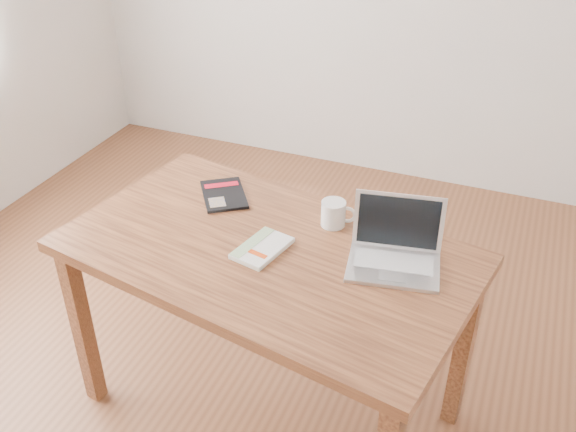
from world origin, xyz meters
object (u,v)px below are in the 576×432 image
at_px(black_guidebook, 224,194).
at_px(laptop, 395,250).
at_px(white_guidebook, 262,248).
at_px(coffee_mug, 334,213).
at_px(desk, 267,270).

height_order(black_guidebook, laptop, laptop).
height_order(white_guidebook, coffee_mug, coffee_mug).
distance_m(desk, laptop, 0.43).
height_order(black_guidebook, coffee_mug, coffee_mug).
bearing_deg(white_guidebook, black_guidebook, 148.37).
height_order(desk, coffee_mug, coffee_mug).
xyz_separation_m(white_guidebook, laptop, (0.41, 0.10, 0.04)).
distance_m(desk, white_guidebook, 0.10).
relative_size(desk, white_guidebook, 6.53).
relative_size(desk, coffee_mug, 11.95).
relative_size(black_guidebook, coffee_mug, 2.23).
relative_size(desk, black_guidebook, 5.36).
bearing_deg(laptop, black_guidebook, 156.67).
bearing_deg(desk, black_guidebook, 149.41).
xyz_separation_m(white_guidebook, coffee_mug, (0.17, 0.23, 0.04)).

